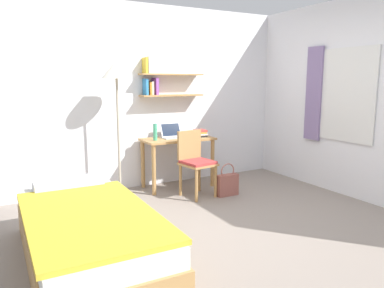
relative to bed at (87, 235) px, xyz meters
name	(u,v)px	position (x,y,z in m)	size (l,w,h in m)	color
ground_plane	(234,229)	(1.50, -0.02, -0.24)	(5.28, 5.28, 0.00)	gray
wall_back	(157,97)	(1.51, 2.00, 1.07)	(4.40, 0.27, 2.60)	white
wall_right	(368,100)	(3.53, 0.01, 1.06)	(0.10, 4.40, 2.60)	white
bed	(87,235)	(0.00, 0.00, 0.00)	(0.98, 2.05, 0.54)	#B2844C
desk	(178,148)	(1.68, 1.68, 0.34)	(1.02, 0.51, 0.72)	#B2844C
desk_chair	(195,160)	(1.71, 1.20, 0.25)	(0.46, 0.48, 0.87)	#B2844C
standing_lamp	(117,78)	(0.78, 1.58, 1.33)	(0.38, 0.38, 1.79)	#B2A893
laptop	(172,134)	(1.63, 1.76, 0.54)	(0.32, 0.24, 0.22)	#B7BABF
water_bottle	(155,132)	(1.32, 1.64, 0.60)	(0.06, 0.06, 0.23)	#42A87F
book_stack	(200,133)	(2.04, 1.65, 0.53)	(0.18, 0.23, 0.10)	#333338
handbag	(227,184)	(2.09, 0.98, -0.08)	(0.30, 0.11, 0.45)	#99564C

